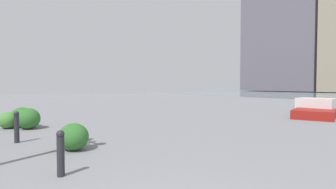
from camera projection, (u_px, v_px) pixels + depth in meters
building_annex at (286, 18)px, 63.59m from camera, size 17.36×11.79×36.47m
bollard_near at (61, 152)px, 4.29m from camera, size 0.13×0.13×0.75m
bollard_mid at (17, 126)px, 6.78m from camera, size 0.13×0.13×0.81m
shrub_low at (28, 119)px, 8.89m from camera, size 0.82×0.73×0.69m
shrub_round at (22, 117)px, 9.25m from camera, size 0.81×0.73×0.69m
shrub_wide at (8, 120)px, 8.97m from camera, size 0.65×0.59×0.55m
shrub_tall at (74, 137)px, 6.01m from camera, size 0.72×0.65×0.61m
boat at (317, 111)px, 12.74m from camera, size 2.76×4.77×0.95m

